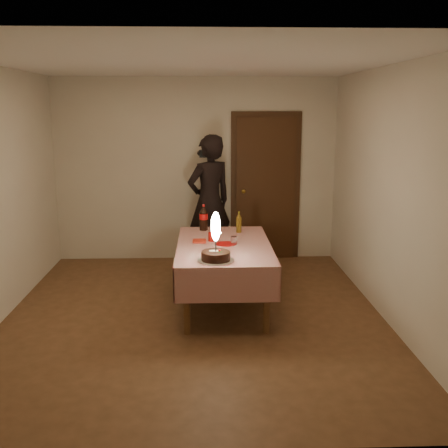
% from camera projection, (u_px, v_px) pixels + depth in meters
% --- Properties ---
extents(ground, '(4.00, 4.50, 0.01)m').
position_uv_depth(ground, '(194.00, 316.00, 5.58)').
color(ground, brown).
rests_on(ground, ground).
extents(room_shell, '(4.04, 4.54, 2.62)m').
position_uv_depth(room_shell, '(196.00, 160.00, 5.29)').
color(room_shell, beige).
rests_on(room_shell, ground).
extents(dining_table, '(1.02, 1.72, 0.71)m').
position_uv_depth(dining_table, '(224.00, 253.00, 5.76)').
color(dining_table, brown).
rests_on(dining_table, ground).
extents(birthday_cake, '(0.35, 0.35, 0.49)m').
position_uv_depth(birthday_cake, '(216.00, 249.00, 5.09)').
color(birthday_cake, white).
rests_on(birthday_cake, dining_table).
extents(red_plate, '(0.22, 0.22, 0.01)m').
position_uv_depth(red_plate, '(226.00, 244.00, 5.73)').
color(red_plate, '#B80D0C').
rests_on(red_plate, dining_table).
extents(red_cup, '(0.08, 0.08, 0.10)m').
position_uv_depth(red_cup, '(212.00, 237.00, 5.86)').
color(red_cup, '#AF110C').
rests_on(red_cup, dining_table).
extents(clear_cup, '(0.07, 0.07, 0.09)m').
position_uv_depth(clear_cup, '(234.00, 240.00, 5.71)').
color(clear_cup, silver).
rests_on(clear_cup, dining_table).
extents(napkin_stack, '(0.15, 0.15, 0.02)m').
position_uv_depth(napkin_stack, '(199.00, 241.00, 5.83)').
color(napkin_stack, '#A62212').
rests_on(napkin_stack, dining_table).
extents(cola_bottle, '(0.10, 0.10, 0.32)m').
position_uv_depth(cola_bottle, '(204.00, 218.00, 6.36)').
color(cola_bottle, black).
rests_on(cola_bottle, dining_table).
extents(amber_bottle_right, '(0.06, 0.06, 0.25)m').
position_uv_depth(amber_bottle_right, '(239.00, 223.00, 6.25)').
color(amber_bottle_right, '#5B410F').
rests_on(amber_bottle_right, dining_table).
extents(photographer, '(0.80, 0.72, 1.83)m').
position_uv_depth(photographer, '(209.00, 202.00, 7.15)').
color(photographer, black).
rests_on(photographer, ground).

